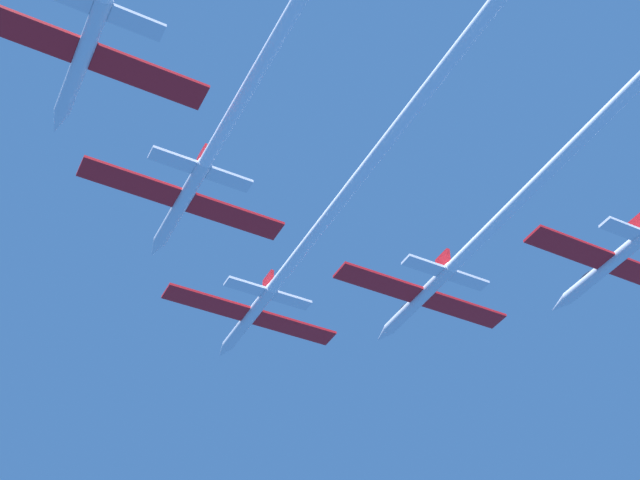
# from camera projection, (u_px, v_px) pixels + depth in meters

# --- Properties ---
(jet_lead) EXTENTS (18.16, 60.94, 3.01)m
(jet_lead) POSITION_uv_depth(u_px,v_px,m) (332.00, 212.00, 75.61)
(jet_lead) COLOR white
(jet_left_wing) EXTENTS (18.16, 52.15, 3.01)m
(jet_left_wing) POSITION_uv_depth(u_px,v_px,m) (246.00, 92.00, 65.79)
(jet_left_wing) COLOR white
(jet_right_wing) EXTENTS (18.16, 52.78, 3.01)m
(jet_right_wing) POSITION_uv_depth(u_px,v_px,m) (508.00, 211.00, 74.24)
(jet_right_wing) COLOR white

